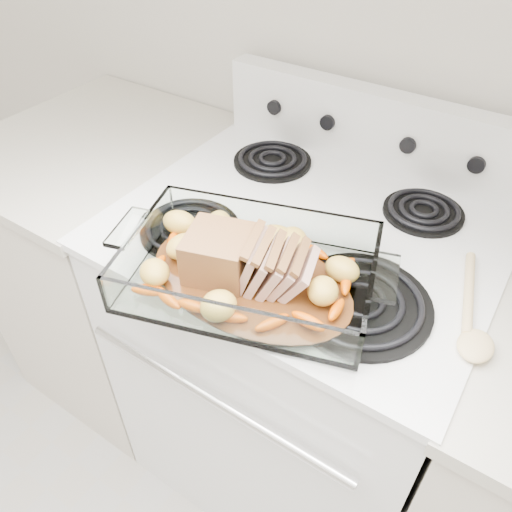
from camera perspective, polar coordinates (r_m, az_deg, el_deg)
The scene contains 6 objects.
electric_range at distance 1.38m, azimuth 4.71°, elevation -11.24°, with size 0.78×0.70×1.12m.
counter_left at distance 1.69m, azimuth -15.23°, elevation -1.26°, with size 0.58×0.68×0.93m.
baking_dish at distance 0.88m, azimuth -0.72°, elevation -2.03°, with size 0.42×0.28×0.08m.
pork_roast at distance 0.87m, azimuth -1.93°, elevation -0.09°, with size 0.23×0.11×0.09m.
roast_vegetables at distance 0.90m, azimuth 0.37°, elevation -0.27°, with size 0.36×0.20×0.04m.
wooden_spoon at distance 0.91m, azimuth 23.50°, elevation -6.82°, with size 0.10×0.25×0.02m.
Camera 1 is at (0.37, 0.90, 1.57)m, focal length 35.00 mm.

